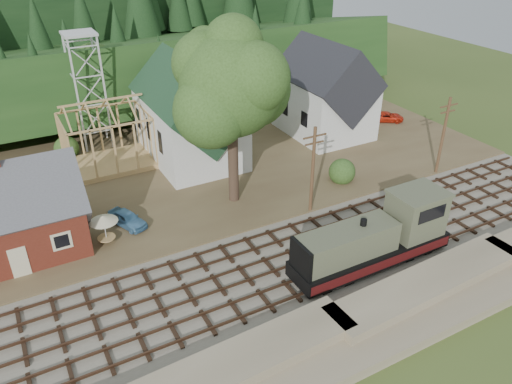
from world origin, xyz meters
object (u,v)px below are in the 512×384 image
locomotive (377,239)px  car_red (387,117)px  patio_set (103,220)px  car_blue (127,219)px

locomotive → car_red: bearing=46.9°
car_red → patio_set: patio_set is taller
car_blue → car_red: bearing=-10.4°
locomotive → car_red: locomotive is taller
car_blue → patio_set: 3.01m
car_red → patio_set: size_ratio=1.66×
locomotive → car_red: 28.84m
locomotive → patio_set: 20.62m
locomotive → car_blue: size_ratio=3.32×
patio_set → car_red: bearing=14.2°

